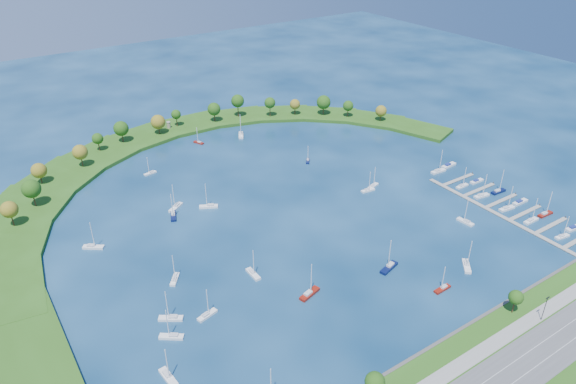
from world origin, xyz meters
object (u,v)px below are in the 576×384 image
moored_boat_16 (389,267)px  moored_boat_20 (150,172)px  moored_boat_18 (368,190)px  moored_boat_6 (308,160)px  moored_boat_4 (172,336)px  docked_boat_2 (531,220)px  docked_boat_8 (462,186)px  docked_boat_11 (449,165)px  harbor_tower (169,125)px  moored_boat_13 (93,246)px  moored_boat_15 (207,314)px  docked_boat_3 (545,214)px  docked_boat_7 (498,191)px  docked_boat_10 (438,171)px  moored_boat_19 (175,279)px  moored_boat_5 (171,318)px  dock_system (507,209)px  docked_boat_1 (574,228)px  moored_boat_10 (466,221)px  docked_boat_4 (507,208)px  moored_boat_21 (176,207)px  moored_boat_3 (199,142)px  moored_boat_7 (309,293)px  moored_boat_8 (253,273)px  docked_boat_9 (477,181)px  moored_boat_14 (168,376)px  moored_boat_11 (209,206)px  docked_boat_6 (482,195)px  moored_boat_17 (467,265)px  docked_boat_5 (520,202)px  moored_boat_1 (373,185)px  moored_boat_2 (241,135)px  docked_boat_0 (562,236)px  moored_boat_0 (443,288)px  moored_boat_12 (173,215)px

moored_boat_16 → moored_boat_20: bearing=-85.5°
moored_boat_18 → moored_boat_6: bearing=103.9°
moored_boat_4 → docked_boat_2: moored_boat_4 is taller
docked_boat_8 → docked_boat_11: bearing=56.7°
harbor_tower → moored_boat_13: (-76.31, -101.23, -3.18)m
moored_boat_15 → docked_boat_2: bearing=-24.3°
docked_boat_3 → docked_boat_7: (-0.00, 25.77, 0.01)m
moored_boat_4 → moored_boat_6: size_ratio=1.25×
docked_boat_2 → docked_boat_10: (2.39, 57.53, 0.03)m
moored_boat_6 → moored_boat_19: size_ratio=0.85×
moored_boat_5 → moored_boat_6: bearing=-112.3°
moored_boat_19 → moored_boat_20: size_ratio=1.14×
moored_boat_5 → dock_system: bearing=-152.8°
dock_system → docked_boat_1: 28.88m
moored_boat_10 → docked_boat_4: (25.51, -3.12, 0.01)m
moored_boat_21 → docked_boat_11: size_ratio=1.31×
moored_boat_3 → moored_boat_7: (-25.26, -148.32, 0.11)m
moored_boat_8 → docked_boat_9: 135.20m
moored_boat_14 → moored_boat_13: bearing=174.7°
moored_boat_11 → moored_boat_14: bearing=84.0°
moored_boat_4 → moored_boat_5: bearing=-74.9°
moored_boat_19 → docked_boat_6: size_ratio=0.92×
moored_boat_6 → moored_boat_21: size_ratio=0.73×
moored_boat_17 → docked_boat_5: size_ratio=1.46×
moored_boat_15 → docked_boat_2: docked_boat_2 is taller
moored_boat_5 → moored_boat_8: bearing=-137.5°
moored_boat_1 → moored_boat_2: (-24.08, 94.23, 0.10)m
moored_boat_8 → docked_boat_0: moored_boat_8 is taller
moored_boat_5 → docked_boat_7: bearing=-148.1°
moored_boat_0 → docked_boat_4: (69.92, 23.08, 0.04)m
moored_boat_11 → moored_boat_12: moored_boat_11 is taller
docked_boat_0 → docked_boat_1: docked_boat_0 is taller
docked_boat_2 → moored_boat_8: bearing=163.4°
moored_boat_19 → moored_boat_17: bearing=-83.2°
moored_boat_5 → docked_boat_3: 174.63m
docked_boat_1 → docked_boat_2: docked_boat_2 is taller
moored_boat_7 → docked_boat_8: (113.34, 24.19, -0.08)m
moored_boat_6 → docked_boat_10: docked_boat_10 is taller
moored_boat_11 → moored_boat_21: (-13.34, 7.98, 0.01)m
moored_boat_1 → moored_boat_15: bearing=-177.6°
moored_boat_6 → docked_boat_5: (58.60, -93.96, -0.17)m
moored_boat_20 → docked_boat_4: bearing=126.3°
moored_boat_14 → docked_boat_10: 181.44m
moored_boat_5 → docked_boat_10: 165.61m
dock_system → docked_boat_10: (2.61, 44.95, 0.59)m
moored_boat_1 → moored_boat_6: 43.54m
moored_boat_11 → moored_boat_18: (73.57, -30.07, -0.06)m
moored_boat_5 → moored_boat_7: size_ratio=0.91×
moored_boat_2 → docked_boat_10: (64.02, -101.49, -0.04)m
moored_boat_15 → docked_boat_4: docked_boat_4 is taller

